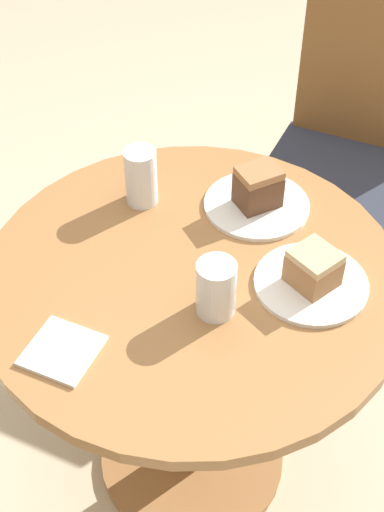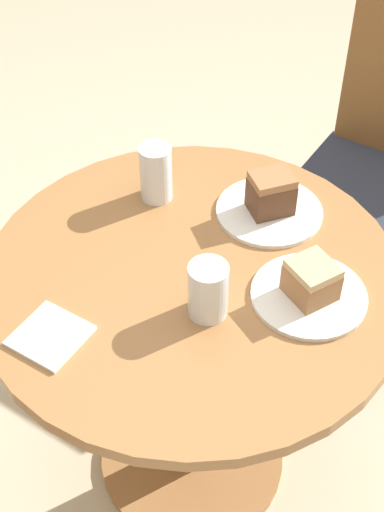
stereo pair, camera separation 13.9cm
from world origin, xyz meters
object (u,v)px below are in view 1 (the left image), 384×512
Objects in this scene: plate_near at (311,283)px; glass_water at (216,290)px; chair at (348,156)px; glass_lemonade at (141,179)px; plate_far at (257,205)px; cake_slice_near at (314,268)px; cake_slice_far at (258,187)px.

glass_water reaches higher than plate_near.
chair is 0.80m from glass_lemonade.
glass_water reaches higher than plate_far.
cake_slice_near is (-0.00, 0.00, 0.04)m from plate_near.
cake_slice_far is (-0.19, 0.17, 0.05)m from plate_near.
glass_lemonade is at bearing 169.79° from cake_slice_near.
plate_far is 1.99× the size of glass_water.
cake_slice_near is at bearing -10.21° from glass_lemonade.
plate_far is at bearing 0.00° from cake_slice_far.
glass_lemonade is at bearing 142.54° from glass_water.
glass_water is (-0.00, -0.91, 0.29)m from chair.
glass_water is (0.05, -0.31, -0.00)m from cake_slice_far.
glass_lemonade is at bearing -114.79° from chair.
plate_near is 1.72× the size of glass_lemonade.
chair is 0.95m from glass_water.
glass_lemonade is at bearing 169.79° from plate_near.
glass_water is (-0.14, -0.14, 0.05)m from plate_near.
plate_far is 2.09× the size of cake_slice_near.
chair reaches higher than glass_water.
cake_slice_near is at bearing 45.51° from glass_water.
glass_lemonade reaches higher than cake_slice_far.
chair is at bearing 100.20° from cake_slice_near.
cake_slice_near is 0.85× the size of glass_lemonade.
plate_near is 2.02× the size of cake_slice_near.
plate_far is at bearing -97.20° from chair.
cake_slice_far is (0.00, 0.00, 0.05)m from plate_far.
cake_slice_near is at bearing -42.08° from plate_far.
chair is 8.16× the size of cake_slice_far.
plate_near is 0.43m from glass_lemonade.
plate_far is at bearing 21.85° from glass_lemonade.
plate_near is 0.25m from plate_far.
plate_near is at bearing -42.08° from cake_slice_far.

